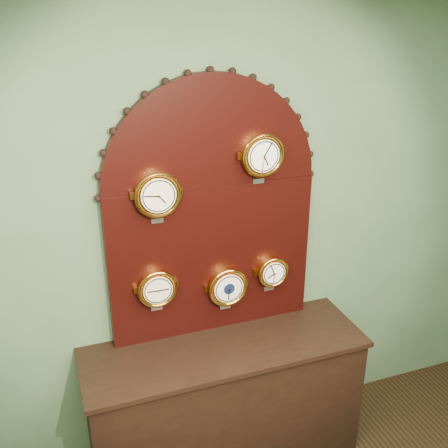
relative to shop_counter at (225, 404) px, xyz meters
name	(u,v)px	position (x,y,z in m)	size (l,w,h in m)	color
wall_back	(209,237)	(0.00, 0.27, 1.00)	(4.00, 4.00, 0.00)	#4D6C4A
shop_counter	(225,404)	(0.00, 0.00, 0.00)	(1.60, 0.50, 0.80)	black
display_board	(212,203)	(0.00, 0.22, 1.23)	(1.26, 0.06, 1.53)	black
roman_clock	(157,194)	(-0.32, 0.15, 1.34)	(0.25, 0.08, 0.30)	orange
arabic_clock	(262,155)	(0.26, 0.15, 1.49)	(0.24, 0.08, 0.29)	orange
hygrometer	(157,288)	(-0.35, 0.15, 0.79)	(0.22, 0.08, 0.27)	orange
barometer	(227,286)	(0.07, 0.15, 0.72)	(0.24, 0.08, 0.29)	orange
tide_clock	(272,271)	(0.35, 0.15, 0.77)	(0.19, 0.08, 0.24)	orange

